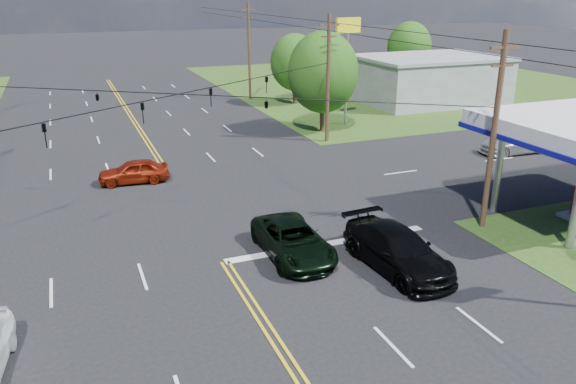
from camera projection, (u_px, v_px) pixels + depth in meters
name	position (u px, v px, depth m)	size (l,w,h in m)	color
ground	(186.00, 201.00, 31.31)	(280.00, 280.00, 0.00)	black
grass_ne	(405.00, 82.00, 71.48)	(46.00, 48.00, 0.03)	#294516
stop_bar	(329.00, 244.00, 26.07)	(10.00, 0.50, 0.02)	silver
retail_ne	(429.00, 80.00, 58.50)	(14.00, 10.00, 4.40)	gray
pole_se	(494.00, 130.00, 26.32)	(1.60, 0.28, 9.50)	#3D2C1A
pole_ne	(328.00, 78.00, 42.03)	(1.60, 0.28, 9.50)	#3D2C1A
pole_right_far	(249.00, 50.00, 58.54)	(1.60, 0.28, 10.00)	#3D2C1A
span_wire_signals	(178.00, 94.00, 29.27)	(26.00, 18.00, 1.13)	black
power_lines	(183.00, 46.00, 26.63)	(26.04, 100.00, 0.64)	black
tree_right_a	(323.00, 72.00, 45.02)	(5.70, 5.70, 8.18)	#3D2C1A
tree_right_b	(295.00, 62.00, 56.59)	(4.94, 4.94, 7.09)	#3D2C1A
tree_far_r	(409.00, 47.00, 67.84)	(5.32, 5.32, 7.63)	#3D2C1A
pickup_dkgreen	(293.00, 240.00, 24.68)	(2.50, 5.42, 1.51)	black
suv_black	(397.00, 250.00, 23.54)	(2.40, 5.91, 1.72)	black
sedan_red	(134.00, 171.00, 34.14)	(1.69, 4.20, 1.43)	maroon
sedan_far	(515.00, 142.00, 40.38)	(2.18, 5.35, 1.55)	silver
polesign_ne	(348.00, 41.00, 46.72)	(2.46, 0.75, 8.98)	#A5A5AA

